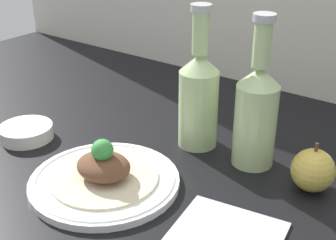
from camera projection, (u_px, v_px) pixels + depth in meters
ground_plane at (140, 194)px, 77.93cm from camera, size 180.00×110.00×4.00cm
plate at (105, 181)px, 76.54cm from camera, size 24.64×24.64×1.47cm
plated_food at (104, 168)px, 75.46cm from camera, size 17.68×17.68×7.10cm
cider_bottle_left at (200, 96)px, 85.05cm from camera, size 7.31×7.31×26.58cm
cider_bottle_right at (256, 111)px, 79.03cm from camera, size 7.31×7.31×26.58cm
apple at (313, 170)px, 74.33cm from camera, size 7.03×7.03×8.37cm
napkin at (226, 235)px, 64.95cm from camera, size 16.83×15.76×0.80cm
dipping_bowl at (26, 132)px, 91.13cm from camera, size 10.35×10.35×2.62cm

